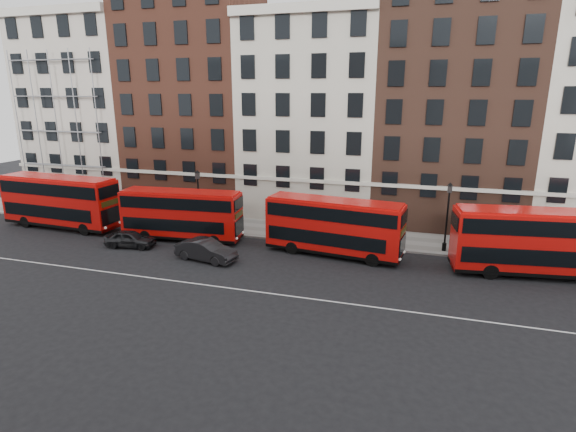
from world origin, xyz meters
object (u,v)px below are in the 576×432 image
(bus_c, at_px, (333,226))
(car_front, at_px, (206,250))
(bus_b, at_px, (181,214))
(bus_d, at_px, (538,241))
(bus_a, at_px, (60,200))
(car_rear, at_px, (130,239))

(bus_c, xyz_separation_m, car_front, (-8.66, -3.76, -1.54))
(bus_b, distance_m, bus_d, 26.41)
(bus_d, height_order, car_front, bus_d)
(bus_d, xyz_separation_m, car_front, (-22.34, -3.75, -1.65))
(bus_a, distance_m, bus_d, 38.63)
(bus_b, xyz_separation_m, bus_d, (26.41, -0.00, 0.18))
(bus_c, bearing_deg, car_rear, -162.29)
(bus_a, bearing_deg, car_front, -9.76)
(bus_c, distance_m, car_rear, 16.08)
(bus_a, bearing_deg, car_rear, -14.03)
(car_rear, distance_m, car_front, 7.14)
(bus_a, distance_m, car_rear, 9.81)
(bus_a, distance_m, bus_c, 24.94)
(bus_d, relative_size, car_front, 2.36)
(bus_b, relative_size, bus_c, 0.97)
(bus_b, bearing_deg, bus_c, -4.69)
(bus_c, height_order, car_front, bus_c)
(bus_c, bearing_deg, car_front, -149.11)
(bus_d, distance_m, car_front, 22.71)
(bus_a, distance_m, car_front, 16.81)
(bus_c, distance_m, bus_d, 13.69)
(bus_b, height_order, bus_c, bus_c)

